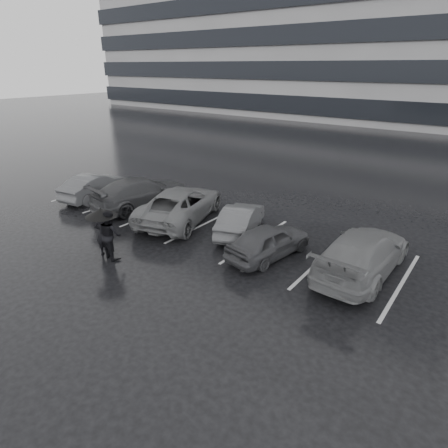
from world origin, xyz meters
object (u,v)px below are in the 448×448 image
object	(u,v)px
pedestrian_right	(110,235)
car_west_d	(95,186)
pedestrian_left	(104,234)
car_east	(363,252)
car_west_b	(181,204)
car_main	(269,241)
car_west_c	(142,192)
car_west_a	(241,219)

from	to	relation	value
pedestrian_right	car_west_d	bearing A→B (deg)	-22.69
pedestrian_left	car_east	bearing A→B (deg)	178.22
car_east	pedestrian_right	xyz separation A→B (m)	(-7.74, -4.50, 0.18)
car_west_b	pedestrian_right	distance (m)	4.34
car_main	car_east	xyz separation A→B (m)	(3.16, 0.90, 0.13)
car_west_c	pedestrian_left	xyz separation A→B (m)	(2.87, -4.39, 0.12)
car_west_a	car_east	distance (m)	5.21
car_west_a	car_west_d	bearing A→B (deg)	-13.46
pedestrian_right	pedestrian_left	bearing A→B (deg)	11.30
car_west_d	pedestrian_left	xyz separation A→B (m)	(5.95, -3.80, 0.22)
car_main	car_west_b	size ratio (longest dim) A/B	0.68
car_west_a	pedestrian_left	size ratio (longest dim) A/B	2.14
car_west_a	car_west_c	xyz separation A→B (m)	(-5.78, -0.35, 0.14)
car_main	pedestrian_left	size ratio (longest dim) A/B	2.10
car_west_b	pedestrian_right	size ratio (longest dim) A/B	2.92
car_west_a	car_east	size ratio (longest dim) A/B	0.72
car_west_a	pedestrian_right	world-z (taller)	pedestrian_right
car_west_b	car_main	bearing A→B (deg)	154.76
car_main	car_west_a	world-z (taller)	car_main
car_west_b	car_west_c	world-z (taller)	car_west_c
car_west_a	pedestrian_left	world-z (taller)	pedestrian_left
car_west_a	car_west_c	bearing A→B (deg)	-16.07
car_main	car_west_b	bearing A→B (deg)	1.73
car_west_a	pedestrian_right	bearing A→B (deg)	42.17
car_west_c	car_west_a	bearing A→B (deg)	-167.11
car_west_d	pedestrian_right	bearing A→B (deg)	139.06
car_main	car_west_c	xyz separation A→B (m)	(-7.82, 0.78, 0.13)
car_west_c	car_east	size ratio (longest dim) A/B	1.00
car_main	car_west_c	bearing A→B (deg)	3.94
car_east	car_west_b	bearing A→B (deg)	2.71
car_west_d	car_west_b	bearing A→B (deg)	175.09
car_east	pedestrian_right	world-z (taller)	pedestrian_right
car_west_c	pedestrian_left	bearing A→B (deg)	132.62
car_west_a	car_west_b	size ratio (longest dim) A/B	0.69
car_west_c	car_east	xyz separation A→B (m)	(10.98, 0.12, -0.00)
car_west_a	car_west_b	xyz separation A→B (m)	(-3.06, -0.42, 0.14)
car_west_d	pedestrian_left	world-z (taller)	pedestrian_left
car_west_b	car_west_d	xyz separation A→B (m)	(-5.81, -0.52, -0.10)
car_main	car_east	size ratio (longest dim) A/B	0.71
car_main	pedestrian_left	xyz separation A→B (m)	(-4.94, -3.62, 0.25)
car_east	pedestrian_right	size ratio (longest dim) A/B	2.79
pedestrian_left	car_main	bearing A→B (deg)	-174.70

